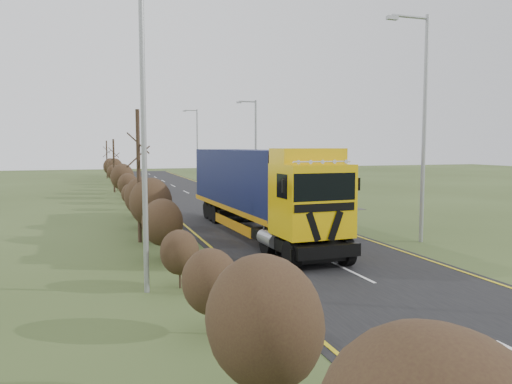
{
  "coord_description": "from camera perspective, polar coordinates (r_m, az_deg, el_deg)",
  "views": [
    {
      "loc": [
        -8.53,
        -19.13,
        4.4
      ],
      "look_at": [
        -0.92,
        3.89,
        2.16
      ],
      "focal_mm": 35.0,
      "sensor_mm": 36.0,
      "label": 1
    }
  ],
  "objects": [
    {
      "name": "streetlight_far",
      "position": [
        66.67,
        -6.83,
        5.82
      ],
      "size": [
        1.96,
        0.18,
        9.21
      ],
      "color": "gray",
      "rests_on": "ground"
    },
    {
      "name": "road",
      "position": [
        30.67,
        -1.95,
        -2.96
      ],
      "size": [
        8.0,
        120.0,
        0.02
      ],
      "primitive_type": "cube",
      "color": "black",
      "rests_on": "ground"
    },
    {
      "name": "streetlight_near",
      "position": [
        23.85,
        18.42,
        8.02
      ],
      "size": [
        2.16,
        0.2,
        10.2
      ],
      "color": "gray",
      "rests_on": "ground"
    },
    {
      "name": "hedgerow",
      "position": [
        27.29,
        -12.86,
        -0.71
      ],
      "size": [
        2.24,
        102.04,
        6.05
      ],
      "color": "#321F16",
      "rests_on": "ground"
    },
    {
      "name": "streetlight_mid",
      "position": [
        41.88,
        -0.15,
        5.41
      ],
      "size": [
        1.75,
        0.18,
        8.2
      ],
      "color": "gray",
      "rests_on": "ground"
    },
    {
      "name": "lorry",
      "position": [
        24.48,
        0.18,
        0.7
      ],
      "size": [
        3.07,
        15.58,
        4.32
      ],
      "rotation": [
        0.0,
        0.0,
        0.04
      ],
      "color": "black",
      "rests_on": "ground"
    },
    {
      "name": "ground",
      "position": [
        21.4,
        5.66,
        -6.62
      ],
      "size": [
        160.0,
        160.0,
        0.0
      ],
      "primitive_type": "plane",
      "color": "#34441D",
      "rests_on": "ground"
    },
    {
      "name": "car_red_hatchback",
      "position": [
        42.1,
        1.19,
        0.19
      ],
      "size": [
        3.07,
        4.23,
        1.34
      ],
      "primitive_type": "imported",
      "rotation": [
        0.0,
        0.0,
        2.71
      ],
      "color": "#AA0C08",
      "rests_on": "ground"
    },
    {
      "name": "layby",
      "position": [
        42.15,
        2.71,
        -0.71
      ],
      "size": [
        6.0,
        18.0,
        0.02
      ],
      "primitive_type": "cube",
      "color": "#32302D",
      "rests_on": "ground"
    },
    {
      "name": "car_blue_sedan",
      "position": [
        41.9,
        5.71,
        0.31
      ],
      "size": [
        1.86,
        4.86,
        1.58
      ],
      "primitive_type": "imported",
      "rotation": [
        0.0,
        0.0,
        3.18
      ],
      "color": "black",
      "rests_on": "ground"
    },
    {
      "name": "warning_board",
      "position": [
        46.61,
        -0.39,
        1.43
      ],
      "size": [
        0.79,
        0.11,
        2.06
      ],
      "color": "gray",
      "rests_on": "ground"
    },
    {
      "name": "lane_markings",
      "position": [
        30.38,
        -1.79,
        -3.0
      ],
      "size": [
        7.52,
        116.0,
        0.01
      ],
      "color": "gold",
      "rests_on": "road"
    },
    {
      "name": "left_pole",
      "position": [
        15.09,
        -12.72,
        6.94
      ],
      "size": [
        0.16,
        0.16,
        9.75
      ],
      "primitive_type": "cylinder",
      "color": "gray",
      "rests_on": "ground"
    },
    {
      "name": "speed_sign",
      "position": [
        33.86,
        4.03,
        0.62
      ],
      "size": [
        0.65,
        0.1,
        2.37
      ],
      "color": "gray",
      "rests_on": "ground"
    }
  ]
}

